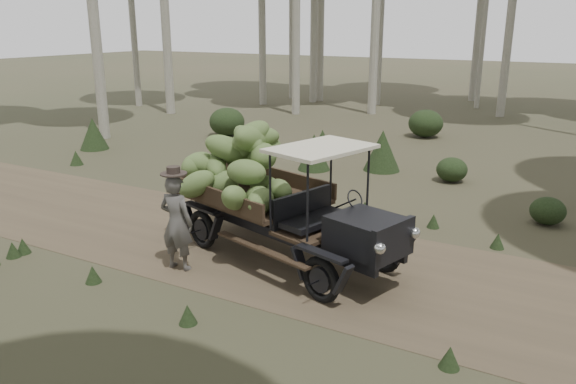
% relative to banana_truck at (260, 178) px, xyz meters
% --- Properties ---
extents(ground, '(120.00, 120.00, 0.00)m').
position_rel_banana_truck_xyz_m(ground, '(0.95, 0.05, -1.43)').
color(ground, '#473D2B').
rests_on(ground, ground).
extents(dirt_track, '(70.00, 4.00, 0.01)m').
position_rel_banana_truck_xyz_m(dirt_track, '(0.95, 0.05, -1.43)').
color(dirt_track, brown).
rests_on(dirt_track, ground).
extents(banana_truck, '(5.05, 2.93, 2.53)m').
position_rel_banana_truck_xyz_m(banana_truck, '(0.00, 0.00, 0.00)').
color(banana_truck, black).
rests_on(banana_truck, ground).
extents(farmer, '(0.65, 0.49, 1.85)m').
position_rel_banana_truck_xyz_m(farmer, '(-0.83, -1.37, -0.56)').
color(farmer, '#504D49').
rests_on(farmer, ground).
extents(undergrowth, '(21.59, 25.47, 1.40)m').
position_rel_banana_truck_xyz_m(undergrowth, '(1.09, 0.80, -0.91)').
color(undergrowth, '#233319').
rests_on(undergrowth, ground).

